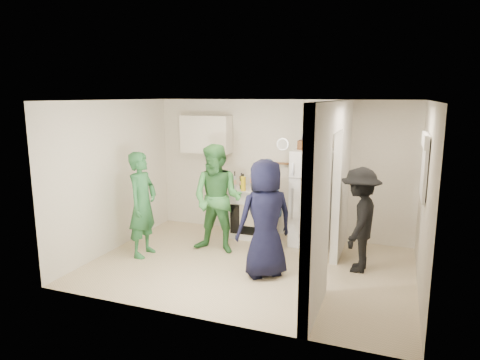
{
  "coord_description": "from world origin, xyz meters",
  "views": [
    {
      "loc": [
        2.03,
        -5.83,
        2.57
      ],
      "look_at": [
        -0.3,
        0.4,
        1.25
      ],
      "focal_mm": 32.0,
      "sensor_mm": 36.0,
      "label": 1
    }
  ],
  "objects_px": {
    "fridge": "(312,198)",
    "person_navy": "(265,219)",
    "person_denim": "(267,206)",
    "person_nook": "(359,220)",
    "blue_bowl": "(309,137)",
    "person_green_center": "(217,199)",
    "stove": "(253,213)",
    "yellow_cup_stack_top": "(326,144)",
    "person_green_left": "(143,204)",
    "wicker_basket": "(309,145)"
  },
  "relations": [
    {
      "from": "fridge",
      "to": "person_green_center",
      "type": "distance_m",
      "value": 1.67
    },
    {
      "from": "stove",
      "to": "person_navy",
      "type": "height_order",
      "value": "person_navy"
    },
    {
      "from": "person_green_left",
      "to": "person_nook",
      "type": "height_order",
      "value": "person_green_left"
    },
    {
      "from": "stove",
      "to": "person_denim",
      "type": "xyz_separation_m",
      "value": [
        0.47,
        -0.73,
        0.34
      ]
    },
    {
      "from": "yellow_cup_stack_top",
      "to": "person_green_left",
      "type": "relative_size",
      "value": 0.15
    },
    {
      "from": "person_denim",
      "to": "person_nook",
      "type": "bearing_deg",
      "value": 39.51
    },
    {
      "from": "fridge",
      "to": "person_denim",
      "type": "relative_size",
      "value": 1.05
    },
    {
      "from": "person_denim",
      "to": "person_green_left",
      "type": "bearing_deg",
      "value": -109.09
    },
    {
      "from": "blue_bowl",
      "to": "person_denim",
      "type": "distance_m",
      "value": 1.41
    },
    {
      "from": "stove",
      "to": "blue_bowl",
      "type": "height_order",
      "value": "blue_bowl"
    },
    {
      "from": "blue_bowl",
      "to": "person_green_left",
      "type": "bearing_deg",
      "value": -146.76
    },
    {
      "from": "stove",
      "to": "person_green_left",
      "type": "bearing_deg",
      "value": -131.92
    },
    {
      "from": "stove",
      "to": "yellow_cup_stack_top",
      "type": "bearing_deg",
      "value": -5.69
    },
    {
      "from": "yellow_cup_stack_top",
      "to": "person_green_left",
      "type": "distance_m",
      "value": 3.16
    },
    {
      "from": "fridge",
      "to": "person_denim",
      "type": "bearing_deg",
      "value": -131.41
    },
    {
      "from": "blue_bowl",
      "to": "person_navy",
      "type": "bearing_deg",
      "value": -99.24
    },
    {
      "from": "person_denim",
      "to": "person_nook",
      "type": "distance_m",
      "value": 1.5
    },
    {
      "from": "fridge",
      "to": "blue_bowl",
      "type": "distance_m",
      "value": 1.04
    },
    {
      "from": "blue_bowl",
      "to": "person_green_center",
      "type": "height_order",
      "value": "blue_bowl"
    },
    {
      "from": "person_nook",
      "to": "person_green_center",
      "type": "bearing_deg",
      "value": -85.57
    },
    {
      "from": "person_navy",
      "to": "person_nook",
      "type": "relative_size",
      "value": 1.1
    },
    {
      "from": "person_green_center",
      "to": "person_navy",
      "type": "bearing_deg",
      "value": -32.81
    },
    {
      "from": "fridge",
      "to": "person_navy",
      "type": "relative_size",
      "value": 0.98
    },
    {
      "from": "person_navy",
      "to": "person_green_left",
      "type": "bearing_deg",
      "value": -43.67
    },
    {
      "from": "person_navy",
      "to": "person_denim",
      "type": "bearing_deg",
      "value": -115.49
    },
    {
      "from": "fridge",
      "to": "person_denim",
      "type": "height_order",
      "value": "fridge"
    },
    {
      "from": "fridge",
      "to": "person_navy",
      "type": "height_order",
      "value": "person_navy"
    },
    {
      "from": "stove",
      "to": "blue_bowl",
      "type": "distance_m",
      "value": 1.73
    },
    {
      "from": "stove",
      "to": "person_nook",
      "type": "height_order",
      "value": "person_nook"
    },
    {
      "from": "fridge",
      "to": "person_nook",
      "type": "relative_size",
      "value": 1.07
    },
    {
      "from": "fridge",
      "to": "person_green_center",
      "type": "height_order",
      "value": "person_green_center"
    },
    {
      "from": "person_green_center",
      "to": "person_nook",
      "type": "xyz_separation_m",
      "value": [
        2.26,
        0.02,
        -0.12
      ]
    },
    {
      "from": "person_green_left",
      "to": "person_navy",
      "type": "relative_size",
      "value": 1.0
    },
    {
      "from": "yellow_cup_stack_top",
      "to": "person_green_center",
      "type": "distance_m",
      "value": 2.01
    },
    {
      "from": "stove",
      "to": "person_nook",
      "type": "distance_m",
      "value": 2.2
    },
    {
      "from": "stove",
      "to": "fridge",
      "type": "xyz_separation_m",
      "value": [
        1.09,
        -0.03,
        0.38
      ]
    },
    {
      "from": "wicker_basket",
      "to": "person_navy",
      "type": "distance_m",
      "value": 1.87
    },
    {
      "from": "person_denim",
      "to": "person_nook",
      "type": "height_order",
      "value": "person_denim"
    },
    {
      "from": "stove",
      "to": "person_green_center",
      "type": "relative_size",
      "value": 0.5
    },
    {
      "from": "fridge",
      "to": "person_green_center",
      "type": "bearing_deg",
      "value": -146.38
    },
    {
      "from": "yellow_cup_stack_top",
      "to": "person_navy",
      "type": "bearing_deg",
      "value": -111.56
    },
    {
      "from": "stove",
      "to": "person_green_center",
      "type": "height_order",
      "value": "person_green_center"
    },
    {
      "from": "person_green_center",
      "to": "person_denim",
      "type": "relative_size",
      "value": 1.14
    },
    {
      "from": "person_denim",
      "to": "yellow_cup_stack_top",
      "type": "bearing_deg",
      "value": 83.08
    },
    {
      "from": "fridge",
      "to": "person_green_left",
      "type": "distance_m",
      "value": 2.87
    },
    {
      "from": "blue_bowl",
      "to": "person_nook",
      "type": "distance_m",
      "value": 1.75
    },
    {
      "from": "stove",
      "to": "person_nook",
      "type": "bearing_deg",
      "value": -25.52
    },
    {
      "from": "stove",
      "to": "person_green_left",
      "type": "height_order",
      "value": "person_green_left"
    },
    {
      "from": "stove",
      "to": "person_green_center",
      "type": "xyz_separation_m",
      "value": [
        -0.3,
        -0.95,
        0.45
      ]
    },
    {
      "from": "person_green_center",
      "to": "fridge",
      "type": "bearing_deg",
      "value": 33.5
    }
  ]
}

